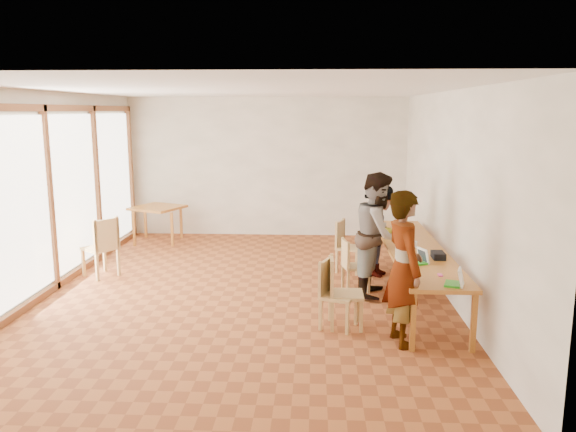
# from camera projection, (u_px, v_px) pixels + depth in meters

# --- Properties ---
(ground) EXTENTS (8.00, 8.00, 0.00)m
(ground) POSITION_uv_depth(u_px,v_px,m) (246.00, 291.00, 8.54)
(ground) COLOR #9C5125
(ground) RESTS_ON ground
(wall_back) EXTENTS (6.00, 0.10, 3.00)m
(wall_back) POSITION_uv_depth(u_px,v_px,m) (267.00, 167.00, 12.19)
(wall_back) COLOR white
(wall_back) RESTS_ON ground
(wall_front) EXTENTS (6.00, 0.10, 3.00)m
(wall_front) POSITION_uv_depth(u_px,v_px,m) (181.00, 270.00, 4.34)
(wall_front) COLOR white
(wall_front) RESTS_ON ground
(wall_right) EXTENTS (0.10, 8.00, 3.00)m
(wall_right) POSITION_uv_depth(u_px,v_px,m) (450.00, 195.00, 8.12)
(wall_right) COLOR white
(wall_right) RESTS_ON ground
(window_wall) EXTENTS (0.10, 8.00, 3.00)m
(window_wall) POSITION_uv_depth(u_px,v_px,m) (48.00, 193.00, 8.40)
(window_wall) COLOR white
(window_wall) RESTS_ON ground
(ceiling) EXTENTS (6.00, 8.00, 0.04)m
(ceiling) POSITION_uv_depth(u_px,v_px,m) (243.00, 88.00, 7.98)
(ceiling) COLOR white
(ceiling) RESTS_ON wall_back
(communal_table) EXTENTS (0.80, 4.00, 0.75)m
(communal_table) POSITION_uv_depth(u_px,v_px,m) (415.00, 250.00, 8.18)
(communal_table) COLOR #B76C28
(communal_table) RESTS_ON ground
(side_table) EXTENTS (0.90, 0.90, 0.75)m
(side_table) POSITION_uv_depth(u_px,v_px,m) (158.00, 210.00, 11.66)
(side_table) COLOR #B76C28
(side_table) RESTS_ON ground
(chair_near) EXTENTS (0.42, 0.42, 0.48)m
(chair_near) POSITION_uv_depth(u_px,v_px,m) (339.00, 285.00, 7.05)
(chair_near) COLOR tan
(chair_near) RESTS_ON ground
(chair_mid) EXTENTS (0.53, 0.53, 0.47)m
(chair_mid) POSITION_uv_depth(u_px,v_px,m) (332.00, 286.00, 7.06)
(chair_mid) COLOR tan
(chair_mid) RESTS_ON ground
(chair_far) EXTENTS (0.44, 0.44, 0.42)m
(chair_far) POSITION_uv_depth(u_px,v_px,m) (351.00, 260.00, 8.48)
(chair_far) COLOR tan
(chair_far) RESTS_ON ground
(chair_empty) EXTENTS (0.53, 0.53, 0.47)m
(chair_empty) POSITION_uv_depth(u_px,v_px,m) (345.00, 240.00, 9.54)
(chair_empty) COLOR tan
(chair_empty) RESTS_ON ground
(chair_spare) EXTENTS (0.65, 0.65, 0.53)m
(chair_spare) POSITION_uv_depth(u_px,v_px,m) (103.00, 241.00, 9.16)
(chair_spare) COLOR tan
(chair_spare) RESTS_ON ground
(person_near) EXTENTS (0.58, 0.75, 1.83)m
(person_near) POSITION_uv_depth(u_px,v_px,m) (404.00, 268.00, 6.50)
(person_near) COLOR gray
(person_near) RESTS_ON ground
(person_mid) EXTENTS (0.89, 1.04, 1.84)m
(person_mid) POSITION_uv_depth(u_px,v_px,m) (378.00, 234.00, 8.25)
(person_mid) COLOR gray
(person_mid) RESTS_ON ground
(person_far) EXTENTS (0.93, 1.14, 1.53)m
(person_far) POSITION_uv_depth(u_px,v_px,m) (380.00, 230.00, 9.24)
(person_far) COLOR gray
(person_far) RESTS_ON ground
(laptop_near) EXTENTS (0.27, 0.29, 0.20)m
(laptop_near) POSITION_uv_depth(u_px,v_px,m) (457.00, 281.00, 6.38)
(laptop_near) COLOR green
(laptop_near) RESTS_ON communal_table
(laptop_mid) EXTENTS (0.28, 0.29, 0.20)m
(laptop_mid) POSITION_uv_depth(u_px,v_px,m) (420.00, 259.00, 7.32)
(laptop_mid) COLOR green
(laptop_mid) RESTS_ON communal_table
(laptop_far) EXTENTS (0.21, 0.24, 0.19)m
(laptop_far) POSITION_uv_depth(u_px,v_px,m) (404.00, 233.00, 8.85)
(laptop_far) COLOR green
(laptop_far) RESTS_ON communal_table
(yellow_mug) EXTENTS (0.15, 0.15, 0.10)m
(yellow_mug) POSITION_uv_depth(u_px,v_px,m) (388.00, 231.00, 9.00)
(yellow_mug) COLOR gold
(yellow_mug) RESTS_ON communal_table
(green_bottle) EXTENTS (0.07, 0.07, 0.28)m
(green_bottle) POSITION_uv_depth(u_px,v_px,m) (401.00, 218.00, 9.66)
(green_bottle) COLOR #166C2D
(green_bottle) RESTS_ON communal_table
(clear_glass) EXTENTS (0.07, 0.07, 0.09)m
(clear_glass) POSITION_uv_depth(u_px,v_px,m) (415.00, 244.00, 8.17)
(clear_glass) COLOR silver
(clear_glass) RESTS_ON communal_table
(condiment_cup) EXTENTS (0.08, 0.08, 0.06)m
(condiment_cup) POSITION_uv_depth(u_px,v_px,m) (408.00, 256.00, 7.55)
(condiment_cup) COLOR white
(condiment_cup) RESTS_ON communal_table
(pink_phone) EXTENTS (0.05, 0.10, 0.01)m
(pink_phone) POSITION_uv_depth(u_px,v_px,m) (440.00, 275.00, 6.77)
(pink_phone) COLOR #DC3A90
(pink_phone) RESTS_ON communal_table
(black_pouch) EXTENTS (0.16, 0.26, 0.09)m
(black_pouch) POSITION_uv_depth(u_px,v_px,m) (438.00, 255.00, 7.54)
(black_pouch) COLOR black
(black_pouch) RESTS_ON communal_table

